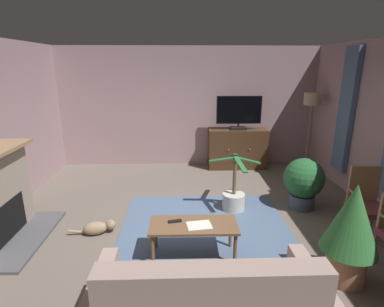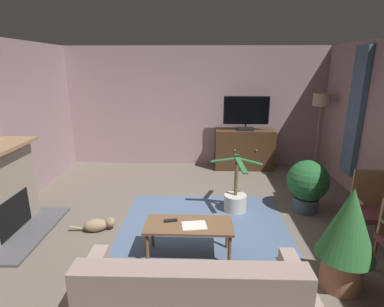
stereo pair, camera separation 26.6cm
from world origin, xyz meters
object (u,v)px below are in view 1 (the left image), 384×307
at_px(tv_remote, 175,221).
at_px(potted_plant_leafy_by_curtain, 304,181).
at_px(floor_lamp, 312,107).
at_px(television, 239,112).
at_px(folded_newspaper, 199,225).
at_px(side_chair_far_end, 366,202).
at_px(potted_plant_on_hearth_side, 234,198).
at_px(tv_cabinet, 237,149).
at_px(coffee_table, 194,228).
at_px(potted_plant_tall_palm_by_window, 351,228).
at_px(cat, 98,228).

relative_size(tv_remote, potted_plant_leafy_by_curtain, 0.19).
bearing_deg(tv_remote, floor_lamp, -145.31).
relative_size(television, folded_newspaper, 3.41).
bearing_deg(tv_remote, folded_newspaper, 150.01).
height_order(side_chair_far_end, potted_plant_on_hearth_side, side_chair_far_end).
bearing_deg(tv_cabinet, television, -90.00).
bearing_deg(television, coffee_table, -108.61).
distance_m(tv_remote, side_chair_far_end, 2.68).
relative_size(side_chair_far_end, potted_plant_leafy_by_curtain, 1.15).
height_order(potted_plant_leafy_by_curtain, potted_plant_on_hearth_side, potted_plant_on_hearth_side).
distance_m(folded_newspaper, side_chair_far_end, 2.40).
height_order(potted_plant_leafy_by_curtain, potted_plant_tall_palm_by_window, potted_plant_tall_palm_by_window).
bearing_deg(potted_plant_on_hearth_side, side_chair_far_end, -27.35).
xyz_separation_m(television, side_chair_far_end, (1.26, -3.05, -0.81)).
bearing_deg(side_chair_far_end, cat, 177.33).
distance_m(coffee_table, potted_plant_on_hearth_side, 1.49).
xyz_separation_m(potted_plant_leafy_by_curtain, potted_plant_on_hearth_side, (-1.18, -0.03, -0.28)).
height_order(television, potted_plant_leafy_by_curtain, television).
distance_m(television, side_chair_far_end, 3.39).
distance_m(tv_cabinet, television, 0.89).
bearing_deg(cat, tv_cabinet, 49.15).
bearing_deg(cat, potted_plant_on_hearth_side, 18.56).
height_order(folded_newspaper, floor_lamp, floor_lamp).
relative_size(tv_cabinet, potted_plant_leafy_by_curtain, 1.54).
relative_size(television, potted_plant_leafy_by_curtain, 1.16).
relative_size(television, cat, 1.53).
bearing_deg(tv_cabinet, potted_plant_on_hearth_side, -101.09).
xyz_separation_m(coffee_table, floor_lamp, (2.71, 3.20, 1.06)).
bearing_deg(television, tv_remote, -112.36).
distance_m(side_chair_far_end, potted_plant_on_hearth_side, 1.94).
distance_m(folded_newspaper, cat, 1.60).
distance_m(television, cat, 4.02).
distance_m(television, coffee_table, 3.76).
relative_size(potted_plant_leafy_by_curtain, potted_plant_tall_palm_by_window, 0.75).
xyz_separation_m(potted_plant_tall_palm_by_window, floor_lamp, (1.01, 3.69, 0.80)).
bearing_deg(potted_plant_tall_palm_by_window, tv_remote, 163.92).
xyz_separation_m(tv_remote, potted_plant_tall_palm_by_window, (1.93, -0.56, 0.19)).
bearing_deg(cat, floor_lamp, 32.68).
bearing_deg(floor_lamp, television, 170.69).
height_order(coffee_table, potted_plant_leafy_by_curtain, potted_plant_leafy_by_curtain).
relative_size(coffee_table, floor_lamp, 0.62).
bearing_deg(tv_cabinet, cat, -130.85).
xyz_separation_m(tv_remote, floor_lamp, (2.94, 3.14, 0.99)).
height_order(side_chair_far_end, floor_lamp, floor_lamp).
bearing_deg(coffee_table, folded_newspaper, -28.06).
relative_size(television, side_chair_far_end, 1.01).
distance_m(tv_cabinet, floor_lamp, 1.88).
xyz_separation_m(side_chair_far_end, floor_lamp, (0.29, 2.79, 0.94)).
bearing_deg(potted_plant_on_hearth_side, floor_lamp, 43.93).
xyz_separation_m(tv_remote, potted_plant_leafy_by_curtain, (2.14, 1.26, 0.02)).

